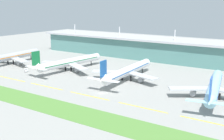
# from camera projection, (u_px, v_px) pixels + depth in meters

# --- Properties ---
(ground_plane) EXTENTS (600.00, 600.00, 0.00)m
(ground_plane) POSITION_uv_depth(u_px,v_px,m) (101.00, 93.00, 172.09)
(ground_plane) COLOR gray
(terminal_building) EXTENTS (288.00, 34.00, 28.57)m
(terminal_building) POSITION_uv_depth(u_px,v_px,m) (177.00, 51.00, 260.58)
(terminal_building) COLOR slate
(terminal_building) RESTS_ON ground
(airliner_nearest) EXTENTS (48.58, 67.19, 18.90)m
(airliner_nearest) POSITION_uv_depth(u_px,v_px,m) (12.00, 56.00, 252.18)
(airliner_nearest) COLOR #ADB2BC
(airliner_nearest) RESTS_ON ground
(airliner_near_middle) EXTENTS (48.61, 70.97, 18.90)m
(airliner_near_middle) POSITION_uv_depth(u_px,v_px,m) (69.00, 62.00, 227.88)
(airliner_near_middle) COLOR silver
(airliner_near_middle) RESTS_ON ground
(airliner_center) EXTENTS (48.65, 72.21, 18.90)m
(airliner_center) POSITION_uv_depth(u_px,v_px,m) (128.00, 71.00, 199.79)
(airliner_center) COLOR white
(airliner_center) RESTS_ON ground
(airliner_far_middle) EXTENTS (47.80, 69.24, 18.90)m
(airliner_far_middle) POSITION_uv_depth(u_px,v_px,m) (214.00, 87.00, 161.82)
(airliner_far_middle) COLOR #9ED1EA
(airliner_far_middle) RESTS_ON ground
(taxiway_stripe_west) EXTENTS (28.00, 0.70, 0.04)m
(taxiway_stripe_west) POSITION_uv_depth(u_px,v_px,m) (11.00, 79.00, 204.71)
(taxiway_stripe_west) COLOR yellow
(taxiway_stripe_west) RESTS_ON ground
(taxiway_stripe_mid_west) EXTENTS (28.00, 0.70, 0.04)m
(taxiway_stripe_mid_west) POSITION_uv_depth(u_px,v_px,m) (46.00, 86.00, 186.16)
(taxiway_stripe_mid_west) COLOR yellow
(taxiway_stripe_mid_west) RESTS_ON ground
(taxiway_stripe_centre) EXTENTS (28.00, 0.70, 0.04)m
(taxiway_stripe_centre) POSITION_uv_depth(u_px,v_px,m) (89.00, 96.00, 167.60)
(taxiway_stripe_centre) COLOR yellow
(taxiway_stripe_centre) RESTS_ON ground
(taxiway_stripe_mid_east) EXTENTS (28.00, 0.70, 0.04)m
(taxiway_stripe_mid_east) POSITION_uv_depth(u_px,v_px,m) (142.00, 108.00, 149.05)
(taxiway_stripe_mid_east) COLOR yellow
(taxiway_stripe_mid_east) RESTS_ON ground
(taxiway_stripe_east) EXTENTS (28.00, 0.70, 0.04)m
(taxiway_stripe_east) POSITION_uv_depth(u_px,v_px,m) (211.00, 123.00, 130.49)
(taxiway_stripe_east) COLOR yellow
(taxiway_stripe_east) RESTS_ON ground
(grass_verge) EXTENTS (300.00, 18.00, 0.10)m
(grass_verge) POSITION_uv_depth(u_px,v_px,m) (63.00, 109.00, 146.44)
(grass_verge) COLOR #518438
(grass_verge) RESTS_ON ground
(baggage_cart) EXTENTS (3.98, 3.59, 2.48)m
(baggage_cart) POSITION_uv_depth(u_px,v_px,m) (26.00, 70.00, 224.52)
(baggage_cart) COLOR silver
(baggage_cart) RESTS_ON ground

